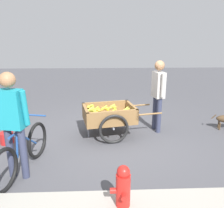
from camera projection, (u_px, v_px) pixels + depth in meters
name	position (u px, v px, depth m)	size (l,w,h in m)	color
ground_plane	(114.00, 136.00, 5.07)	(24.00, 24.00, 0.00)	#47474C
fruit_cart	(109.00, 117.00, 5.02)	(1.77, 1.09, 0.73)	olive
vendor_person	(158.00, 90.00, 5.13)	(0.26, 0.56, 1.65)	#333851
bicycle	(23.00, 152.00, 3.65)	(0.51, 1.64, 0.85)	black
cyclist_person	(12.00, 117.00, 3.32)	(0.51, 0.26, 1.67)	#333851
fire_hydrant	(123.00, 190.00, 2.76)	(0.25, 0.25, 0.67)	red
plastic_bucket	(7.00, 138.00, 4.71)	(0.27, 0.27, 0.24)	#B21E1E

